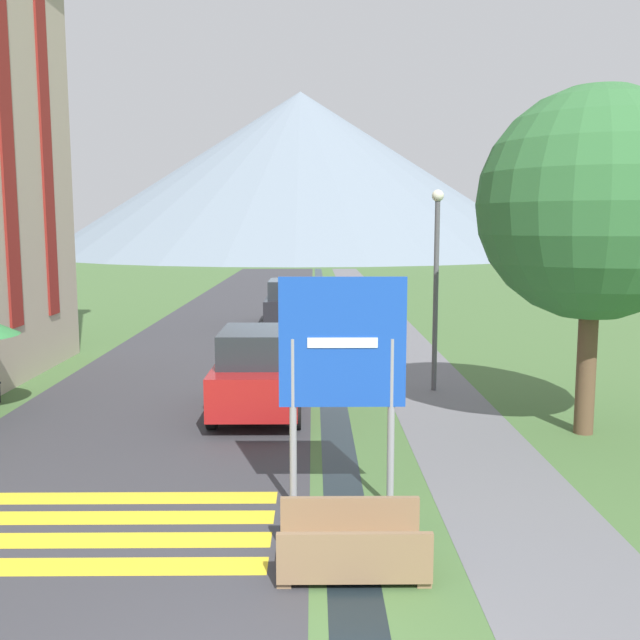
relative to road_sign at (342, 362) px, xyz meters
name	(u,v)px	position (x,y,z in m)	size (l,w,h in m)	color
ground_plane	(292,336)	(-1.15, 15.79, -2.09)	(160.00, 160.00, 0.00)	#476B38
road	(248,305)	(-3.65, 25.79, -2.09)	(6.40, 60.00, 0.01)	#38383D
footpath	(370,305)	(2.45, 25.79, -2.09)	(2.20, 60.00, 0.01)	slate
drainage_channel	(322,305)	(0.05, 25.79, -2.09)	(0.60, 60.00, 0.00)	black
crosswalk_marking	(65,529)	(-3.65, -0.68, -2.09)	(5.44, 2.54, 0.01)	yellow
mountain_distant	(301,173)	(-2.15, 93.47, 9.20)	(70.95, 70.95, 22.57)	slate
road_sign	(342,362)	(0.00, 0.00, 0.00)	(1.74, 0.11, 3.26)	gray
footbridge	(352,549)	(0.05, -1.77, -1.86)	(1.70, 1.10, 0.65)	#846647
parked_car_near	(258,372)	(-1.55, 5.06, -1.18)	(1.82, 3.83, 1.82)	#A31919
parked_car_far	(288,302)	(-1.41, 18.57, -1.18)	(1.78, 4.29, 1.82)	black
streetlamp	(436,272)	(2.51, 7.19, 0.76)	(0.28, 0.28, 4.77)	#515156
tree_by_path	(594,205)	(4.77, 3.59, 2.23)	(4.29, 4.29, 6.47)	brown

